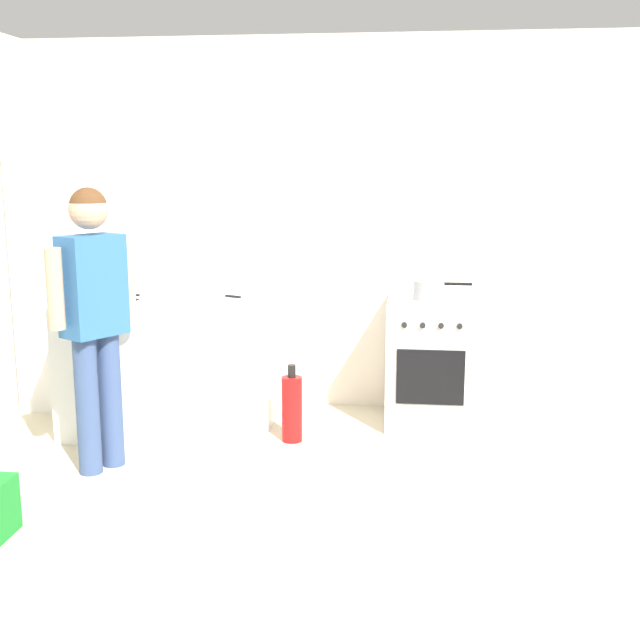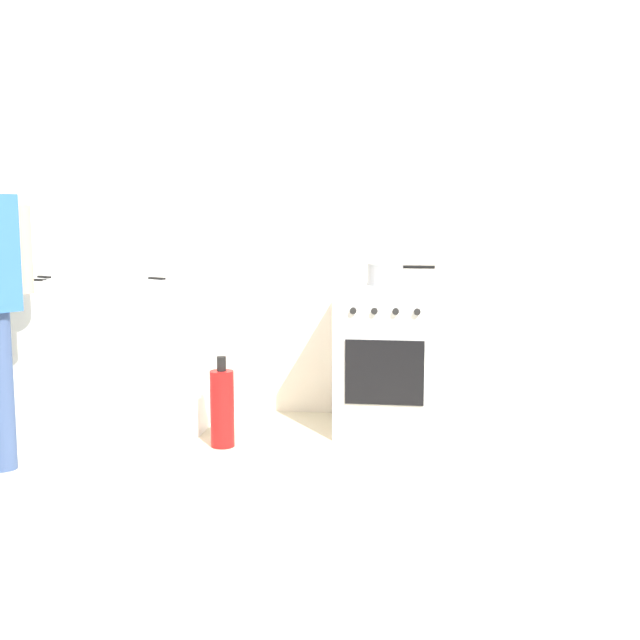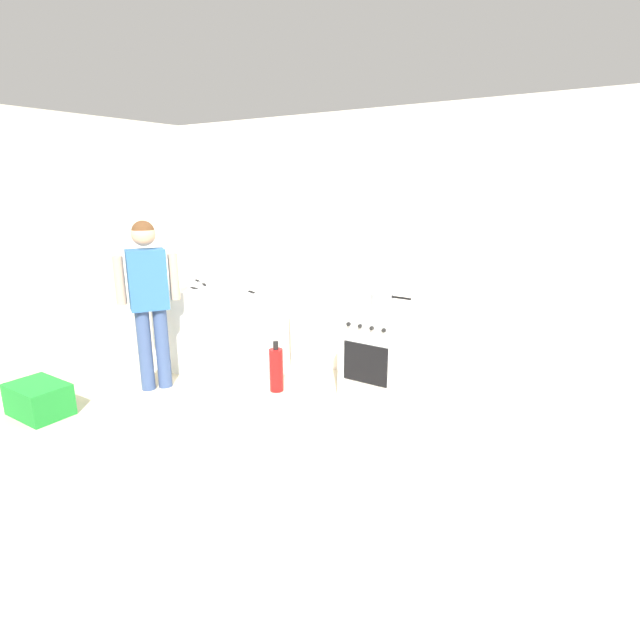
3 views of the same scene
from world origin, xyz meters
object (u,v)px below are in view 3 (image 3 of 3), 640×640
knife_chef (203,283)px  fire_extinguisher (276,369)px  oven_left (381,352)px  knife_carving (199,290)px  person (149,292)px  larder_cabinet (189,264)px  knife_utility (249,291)px  knife_paring (198,281)px  recycling_crate_lower (39,399)px  pot (382,300)px

knife_chef → fire_extinguisher: bearing=-9.3°
oven_left → knife_carving: (-1.79, -0.55, 0.48)m
person → larder_cabinet: bearing=122.7°
knife_carving → knife_utility: 0.52m
oven_left → knife_utility: size_ratio=3.54×
person → larder_cabinet: larder_cabinet is taller
oven_left → knife_paring: size_ratio=4.30×
recycling_crate_lower → larder_cabinet: (-0.39, 2.12, 0.86)m
pot → knife_paring: (-2.12, -0.26, -0.01)m
larder_cabinet → oven_left: bearing=-2.2°
pot → knife_paring: 2.13m
recycling_crate_lower → larder_cabinet: larder_cabinet is taller
pot → knife_chef: (-1.99, -0.31, -0.01)m
recycling_crate_lower → fire_extinguisher: bearing=48.0°
knife_utility → fire_extinguisher: 0.84m
pot → fire_extinguisher: bearing=-149.8°
person → larder_cabinet: 1.40m
knife_carving → recycling_crate_lower: size_ratio=0.63×
knife_paring → larder_cabinet: larder_cabinet is taller
person → recycling_crate_lower: person is taller
oven_left → larder_cabinet: larder_cabinet is taller
pot → knife_utility: 1.35m
fire_extinguisher → recycling_crate_lower: fire_extinguisher is taller
knife_chef → fire_extinguisher: knife_chef is taller
fire_extinguisher → recycling_crate_lower: 2.08m
recycling_crate_lower → larder_cabinet: bearing=100.5°
larder_cabinet → pot: bearing=-1.8°
pot → knife_chef: pot is taller
pot → knife_carving: 1.86m
recycling_crate_lower → larder_cabinet: 2.32m
knife_carving → oven_left: bearing=17.1°
knife_chef → knife_utility: size_ratio=1.15×
oven_left → knife_carving: 1.93m
knife_chef → recycling_crate_lower: 1.91m
recycling_crate_lower → person: bearing=69.1°
larder_cabinet → fire_extinguisher: bearing=-18.0°
knife_paring → fire_extinguisher: bearing=-10.8°
oven_left → knife_chef: 2.08m
knife_carving → recycling_crate_lower: knife_carving is taller
pot → knife_utility: bearing=-165.5°
fire_extinguisher → recycling_crate_lower: (-1.39, -1.54, -0.08)m
oven_left → fire_extinguisher: size_ratio=1.70×
oven_left → larder_cabinet: 2.71m
pot → knife_paring: bearing=-173.1°
knife_paring → person: 0.87m
knife_carving → recycling_crate_lower: (-0.47, -1.47, -0.76)m
oven_left → knife_paring: knife_paring is taller
oven_left → knife_utility: (-1.32, -0.32, 0.48)m
oven_left → fire_extinguisher: 1.01m
oven_left → knife_chef: knife_chef is taller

